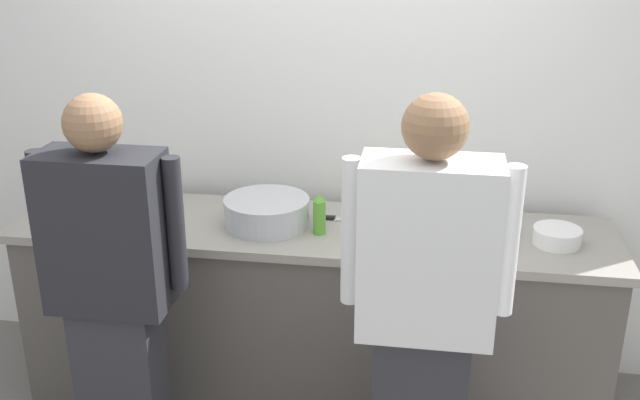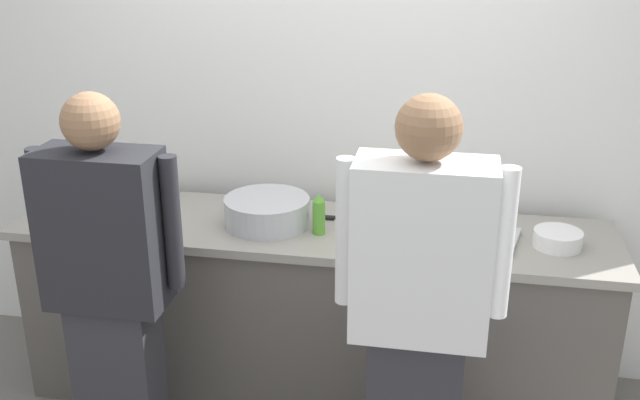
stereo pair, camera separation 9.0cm
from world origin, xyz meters
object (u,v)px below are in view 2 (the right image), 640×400
sheet_tray (462,234)px  chefs_knife (341,219)px  chef_center (418,313)px  squeeze_bottle_secondary (319,215)px  ramekin_yellow_sauce (76,207)px  squeeze_bottle_primary (378,231)px  chef_near_left (110,285)px  plate_stack_front (558,239)px  ramekin_green_sauce (109,208)px  ramekin_orange_sauce (80,217)px  mixing_bowl_steel (267,211)px  ramekin_red_sauce (150,220)px  deli_cup (156,197)px  squeeze_bottle_spare (414,196)px

sheet_tray → chefs_knife: size_ratio=1.74×
sheet_tray → chefs_knife: 0.57m
chef_center → squeeze_bottle_secondary: 0.80m
ramekin_yellow_sauce → sheet_tray: bearing=1.0°
squeeze_bottle_primary → squeeze_bottle_secondary: size_ratio=0.98×
chef_near_left → plate_stack_front: size_ratio=7.96×
chef_center → squeeze_bottle_primary: chef_center is taller
chef_near_left → chefs_knife: bearing=42.8°
squeeze_bottle_primary → ramekin_yellow_sauce: size_ratio=2.10×
chef_near_left → sheet_tray: chef_near_left is taller
ramekin_yellow_sauce → ramekin_green_sauce: bearing=5.9°
ramekin_yellow_sauce → ramekin_orange_sauce: (0.08, -0.12, -0.00)m
squeeze_bottle_primary → chefs_knife: bearing=125.0°
plate_stack_front → ramekin_orange_sauce: 2.15m
mixing_bowl_steel → ramekin_red_sauce: mixing_bowl_steel is taller
squeeze_bottle_primary → ramekin_red_sauce: squeeze_bottle_primary is taller
deli_cup → chefs_knife: (0.92, -0.01, -0.04)m
plate_stack_front → mixing_bowl_steel: (-1.29, 0.01, 0.03)m
plate_stack_front → sheet_tray: (-0.40, 0.03, -0.02)m
squeeze_bottle_spare → plate_stack_front: bearing=-19.8°
chef_center → mixing_bowl_steel: bearing=136.6°
mixing_bowl_steel → ramekin_red_sauce: (-0.53, -0.10, -0.04)m
chef_near_left → sheet_tray: bearing=25.7°
deli_cup → chefs_knife: bearing=-0.9°
sheet_tray → ramekin_green_sauce: bearing=-179.5°
plate_stack_front → ramekin_green_sauce: size_ratio=2.17×
ramekin_green_sauce → chefs_knife: (1.11, 0.11, -0.02)m
ramekin_orange_sauce → deli_cup: (0.27, 0.26, 0.02)m
squeeze_bottle_secondary → squeeze_bottle_primary: bearing=-24.2°
chef_center → mixing_bowl_steel: chef_center is taller
plate_stack_front → ramekin_yellow_sauce: (-2.23, -0.00, -0.01)m
deli_cup → chefs_knife: 0.92m
squeeze_bottle_secondary → deli_cup: size_ratio=2.02×
plate_stack_front → squeeze_bottle_spare: 0.68m
sheet_tray → ramekin_red_sauce: 1.42m
squeeze_bottle_primary → squeeze_bottle_spare: (0.13, 0.40, 0.01)m
mixing_bowl_steel → squeeze_bottle_secondary: size_ratio=2.06×
deli_cup → sheet_tray: bearing=-4.1°
squeeze_bottle_secondary → ramekin_red_sauce: (-0.78, -0.05, -0.07)m
chefs_knife → mixing_bowl_steel: bearing=-161.5°
sheet_tray → ramekin_yellow_sauce: ramekin_yellow_sauce is taller
chef_near_left → deli_cup: 0.77m
ramekin_red_sauce → ramekin_green_sauce: (-0.25, 0.11, 0.00)m
mixing_bowl_steel → chef_near_left: bearing=-127.0°
deli_cup → chef_near_left: bearing=-81.8°
ramekin_yellow_sauce → ramekin_green_sauce: ramekin_yellow_sauce is taller
chef_center → ramekin_orange_sauce: chef_center is taller
mixing_bowl_steel → squeeze_bottle_spare: (0.66, 0.22, 0.04)m
squeeze_bottle_secondary → ramekin_red_sauce: 0.79m
ramekin_orange_sauce → squeeze_bottle_primary: bearing=-2.0°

